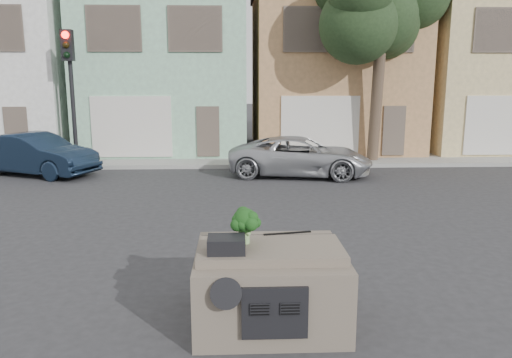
{
  "coord_description": "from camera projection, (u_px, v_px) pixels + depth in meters",
  "views": [
    {
      "loc": [
        -0.45,
        -9.44,
        3.29
      ],
      "look_at": [
        -0.04,
        0.5,
        1.3
      ],
      "focal_mm": 35.0,
      "sensor_mm": 36.0,
      "label": 1
    }
  ],
  "objects": [
    {
      "name": "broccoli",
      "position": [
        245.0,
        225.0,
        6.68
      ],
      "size": [
        0.49,
        0.49,
        0.5
      ],
      "primitive_type": "cube",
      "rotation": [
        0.0,
        0.0,
        1.34
      ],
      "color": "#133610",
      "rests_on": "car_dashboard"
    },
    {
      "name": "townhouse_white",
      "position": [
        6.0,
        69.0,
        22.93
      ],
      "size": [
        7.2,
        8.2,
        7.55
      ],
      "primitive_type": "cube",
      "color": "silver",
      "rests_on": "ground"
    },
    {
      "name": "townhouse_mint",
      "position": [
        170.0,
        69.0,
        23.23
      ],
      "size": [
        7.2,
        8.2,
        7.55
      ],
      "primitive_type": "cube",
      "color": "#92C6A4",
      "rests_on": "ground"
    },
    {
      "name": "townhouse_beige",
      "position": [
        485.0,
        69.0,
        23.85
      ],
      "size": [
        7.2,
        8.2,
        7.55
      ],
      "primitive_type": "cube",
      "color": "#D1BA80",
      "rests_on": "ground"
    },
    {
      "name": "tree_near",
      "position": [
        379.0,
        54.0,
        18.88
      ],
      "size": [
        4.4,
        4.0,
        8.5
      ],
      "primitive_type": "cube",
      "color": "#21341B",
      "rests_on": "ground"
    },
    {
      "name": "sidewalk",
      "position": [
        247.0,
        160.0,
        20.18
      ],
      "size": [
        40.0,
        3.0,
        0.15
      ],
      "primitive_type": "cube",
      "color": "gray",
      "rests_on": "ground"
    },
    {
      "name": "ground_plane",
      "position": [
        259.0,
        248.0,
        9.91
      ],
      "size": [
        120.0,
        120.0,
        0.0
      ],
      "primitive_type": "plane",
      "color": "#303033",
      "rests_on": "ground"
    },
    {
      "name": "traffic_signal",
      "position": [
        72.0,
        100.0,
        18.45
      ],
      "size": [
        0.4,
        0.4,
        5.1
      ],
      "primitive_type": "cube",
      "color": "black",
      "rests_on": "ground"
    },
    {
      "name": "silver_pickup",
      "position": [
        300.0,
        176.0,
        17.36
      ],
      "size": [
        5.21,
        3.1,
        1.36
      ],
      "primitive_type": "imported",
      "rotation": [
        0.0,
        0.0,
        1.39
      ],
      "color": "#AFB1B7",
      "rests_on": "ground"
    },
    {
      "name": "townhouse_tan",
      "position": [
        329.0,
        69.0,
        23.54
      ],
      "size": [
        7.2,
        8.2,
        7.55
      ],
      "primitive_type": "cube",
      "color": "tan",
      "rests_on": "ground"
    },
    {
      "name": "navy_sedan",
      "position": [
        37.0,
        175.0,
        17.46
      ],
      "size": [
        4.7,
        3.2,
        1.47
      ],
      "primitive_type": "imported",
      "rotation": [
        0.0,
        0.0,
        1.16
      ],
      "color": "#152337",
      "rests_on": "ground"
    },
    {
      "name": "car_dashboard",
      "position": [
        270.0,
        281.0,
        6.86
      ],
      "size": [
        2.0,
        1.8,
        1.12
      ],
      "primitive_type": "cube",
      "color": "#695D4F",
      "rests_on": "ground"
    },
    {
      "name": "wiper_arm",
      "position": [
        287.0,
        233.0,
        7.13
      ],
      "size": [
        0.69,
        0.15,
        0.02
      ],
      "primitive_type": "cube",
      "rotation": [
        0.0,
        0.0,
        0.17
      ],
      "color": "black",
      "rests_on": "car_dashboard"
    },
    {
      "name": "instrument_hump",
      "position": [
        226.0,
        244.0,
        6.37
      ],
      "size": [
        0.48,
        0.38,
        0.2
      ],
      "primitive_type": "cube",
      "color": "black",
      "rests_on": "car_dashboard"
    }
  ]
}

